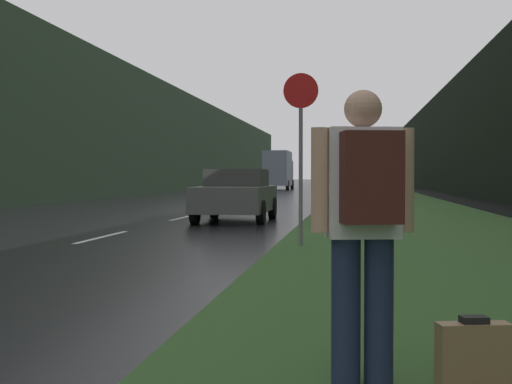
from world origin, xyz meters
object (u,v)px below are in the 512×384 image
at_px(stop_sign, 301,144).
at_px(suitcase, 474,357).
at_px(delivery_truck, 279,170).
at_px(hitchhiker_with_backpack, 364,218).
at_px(car_passing_near, 236,195).

height_order(stop_sign, suitcase, stop_sign).
xyz_separation_m(stop_sign, suitcase, (1.61, -8.31, -1.61)).
bearing_deg(stop_sign, delivery_truck, 96.36).
height_order(stop_sign, hitchhiker_with_backpack, stop_sign).
xyz_separation_m(stop_sign, car_passing_near, (-2.33, 7.11, -1.09)).
bearing_deg(suitcase, hitchhiker_with_backpack, 174.31).
relative_size(suitcase, delivery_truck, 0.06).
bearing_deg(delivery_truck, car_passing_near, -85.48).
distance_m(stop_sign, delivery_truck, 54.63).
distance_m(car_passing_near, delivery_truck, 47.33).
bearing_deg(delivery_truck, stop_sign, -83.64).
height_order(hitchhiker_with_backpack, car_passing_near, hitchhiker_with_backpack).
relative_size(hitchhiker_with_backpack, car_passing_near, 0.41).
xyz_separation_m(stop_sign, delivery_truck, (-6.06, 54.29, 0.07)).
bearing_deg(hitchhiker_with_backpack, car_passing_near, 89.38).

